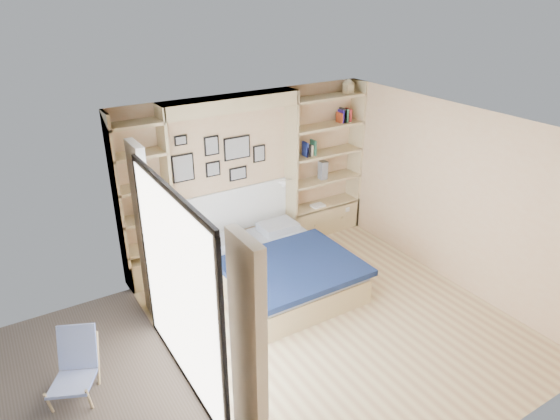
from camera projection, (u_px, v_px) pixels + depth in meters
ground at (332, 319)px, 6.35m from camera, size 4.50×4.50×0.00m
room_shell at (247, 207)px, 6.89m from camera, size 4.50×4.50×4.50m
bed at (279, 268)px, 6.97m from camera, size 1.71×2.26×1.07m
photo_gallery at (219, 158)px, 7.18m from camera, size 1.48×0.02×0.82m
reading_lamps at (236, 193)px, 7.29m from camera, size 1.92×0.12×0.15m
shelf_decor at (314, 138)px, 7.77m from camera, size 3.56×0.23×2.03m
deck_chair at (75, 366)px, 5.12m from camera, size 0.66×0.79×0.68m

